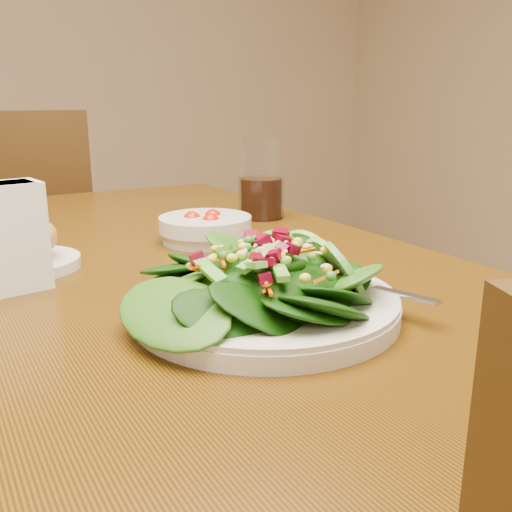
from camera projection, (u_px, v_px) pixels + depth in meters
name	position (u px, v px, depth m)	size (l,w,h in m)	color
dining_table	(127.00, 339.00, 0.81)	(0.90, 1.40, 0.75)	#56340A
chair_far	(21.00, 260.00, 1.74)	(0.48, 0.49, 0.95)	#37220C
salad_plate	(273.00, 286.00, 0.62)	(0.29, 0.29, 0.08)	silver
bread_plate	(24.00, 248.00, 0.78)	(0.15, 0.15, 0.07)	silver
tomato_bowl	(205.00, 228.00, 0.93)	(0.15, 0.15, 0.05)	silver
drinking_glass	(261.00, 184.00, 1.11)	(0.09, 0.09, 0.16)	silver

